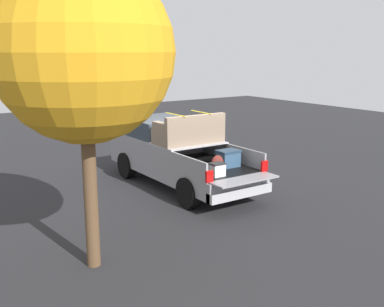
# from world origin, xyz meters

# --- Properties ---
(ground_plane) EXTENTS (40.00, 40.00, 0.00)m
(ground_plane) POSITION_xyz_m (0.00, 0.00, 0.00)
(ground_plane) COLOR #262628
(pickup_truck) EXTENTS (6.05, 2.06, 2.23)m
(pickup_truck) POSITION_xyz_m (0.37, -0.00, 0.97)
(pickup_truck) COLOR gray
(pickup_truck) RESTS_ON ground_plane
(tree_background) EXTENTS (3.14, 3.14, 5.49)m
(tree_background) POSITION_xyz_m (-3.42, 4.15, 3.90)
(tree_background) COLOR brown
(tree_background) RESTS_ON ground_plane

